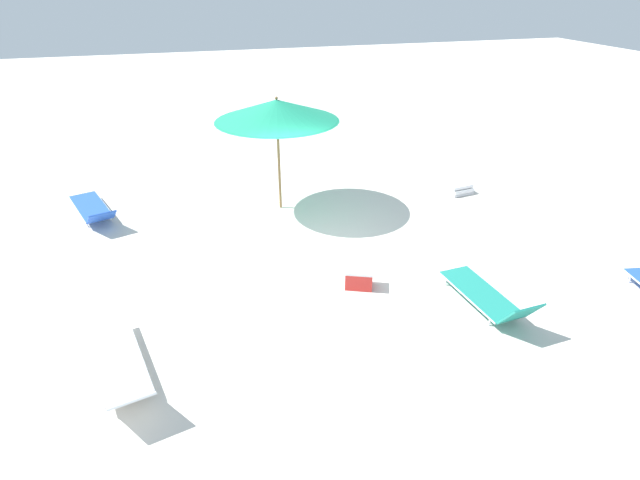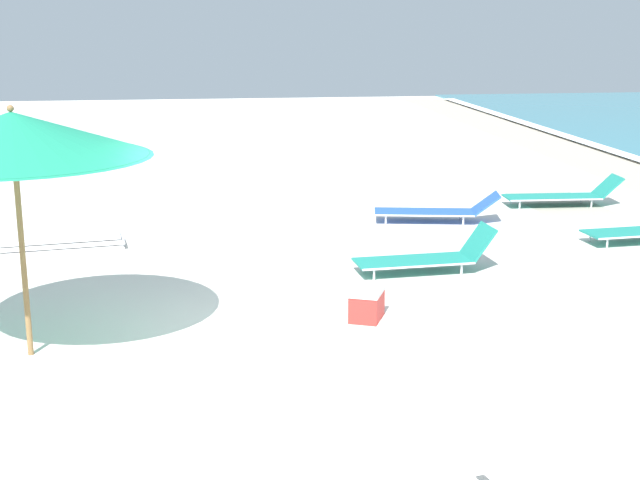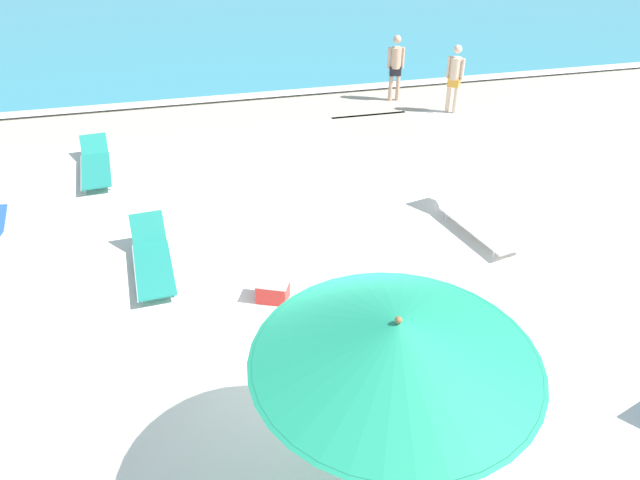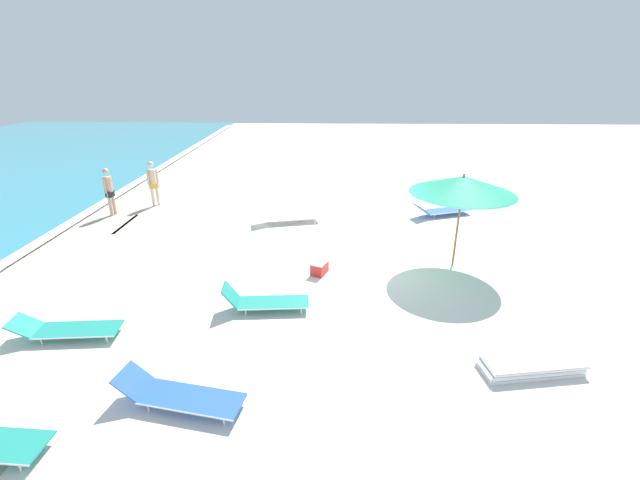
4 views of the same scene
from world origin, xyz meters
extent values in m
cube|color=silver|center=(0.00, 0.00, -0.08)|extent=(60.00, 60.00, 0.16)
cylinder|color=olive|center=(0.15, -2.48, 1.17)|extent=(0.06, 0.06, 2.34)
cone|color=#1E936B|center=(0.15, -2.48, 2.34)|extent=(2.77, 2.77, 0.46)
cylinder|color=#166E50|center=(0.15, -2.48, 2.12)|extent=(2.69, 2.69, 0.01)
sphere|color=olive|center=(0.15, -2.48, 2.60)|extent=(0.07, 0.07, 0.07)
cube|color=white|center=(-4.32, -2.76, 0.06)|extent=(0.86, 1.87, 0.03)
cube|color=silver|center=(-4.32, -2.76, 0.03)|extent=(0.88, 1.91, 0.04)
cube|color=white|center=(-4.32, -2.75, 0.14)|extent=(0.86, 1.87, 0.03)
cube|color=silver|center=(-4.32, -2.75, 0.11)|extent=(0.88, 1.91, 0.04)
cube|color=white|center=(-4.32, -2.81, 0.23)|extent=(0.86, 1.87, 0.03)
cube|color=silver|center=(-4.32, -2.81, 0.20)|extent=(0.88, 1.91, 0.04)
cube|color=#1E8475|center=(-2.31, 2.27, 0.17)|extent=(0.72, 1.65, 0.03)
cylinder|color=silver|center=(-2.61, 2.25, 0.17)|extent=(0.15, 1.61, 0.03)
cylinder|color=silver|center=(-2.01, 2.29, 0.17)|extent=(0.15, 1.61, 0.03)
cube|color=#1E8475|center=(-2.38, 3.23, 0.40)|extent=(0.60, 0.39, 0.47)
cylinder|color=silver|center=(-2.52, 1.62, 0.08)|extent=(0.03, 0.03, 0.16)
cylinder|color=silver|center=(-2.01, 1.66, 0.08)|extent=(0.03, 0.03, 0.16)
cylinder|color=silver|center=(-2.61, 2.88, 0.08)|extent=(0.03, 0.03, 0.16)
cylinder|color=silver|center=(-2.10, 2.91, 0.08)|extent=(0.03, 0.03, 0.16)
cube|color=blue|center=(4.48, -3.38, 0.17)|extent=(1.15, 1.89, 0.03)
cylinder|color=silver|center=(4.20, -3.48, 0.17)|extent=(0.61, 1.70, 0.03)
cylinder|color=silver|center=(4.77, -3.28, 0.17)|extent=(0.61, 1.70, 0.03)
cube|color=blue|center=(4.12, -2.33, 0.34)|extent=(0.69, 0.62, 0.36)
cylinder|color=silver|center=(4.47, -4.12, 0.08)|extent=(0.03, 0.03, 0.16)
cylinder|color=silver|center=(4.95, -3.96, 0.08)|extent=(0.03, 0.03, 0.16)
cylinder|color=silver|center=(4.01, -2.80, 0.08)|extent=(0.03, 0.03, 0.16)
cylinder|color=silver|center=(4.50, -2.64, 0.08)|extent=(0.03, 0.03, 0.16)
cube|color=white|center=(3.54, 2.28, 0.17)|extent=(0.99, 1.87, 0.03)
cylinder|color=silver|center=(3.24, 2.22, 0.17)|extent=(0.44, 1.74, 0.03)
cylinder|color=silver|center=(3.83, 2.35, 0.17)|extent=(0.44, 1.74, 0.03)
cube|color=white|center=(3.28, 3.36, 0.35)|extent=(0.66, 0.56, 0.37)
cylinder|color=silver|center=(3.45, 1.55, 0.08)|extent=(0.03, 0.03, 0.16)
cylinder|color=silver|center=(3.94, 1.67, 0.08)|extent=(0.03, 0.03, 0.16)
cylinder|color=silver|center=(3.13, 2.90, 0.08)|extent=(0.03, 0.03, 0.16)
cylinder|color=silver|center=(3.62, 3.02, 0.08)|extent=(0.03, 0.03, 0.16)
cylinder|color=silver|center=(-5.27, 2.52, 0.08)|extent=(0.03, 0.03, 0.16)
cube|color=red|center=(-0.48, 1.26, 0.16)|extent=(0.58, 0.50, 0.32)
cube|color=white|center=(-0.48, 1.26, 0.35)|extent=(0.60, 0.52, 0.05)
camera|label=1|loc=(2.28, 8.30, 5.02)|focal=28.00mm
camera|label=2|loc=(9.35, -0.68, 3.48)|focal=50.00mm
camera|label=3|loc=(-1.47, -6.46, 6.26)|focal=35.00mm
camera|label=4|loc=(-10.83, 0.96, 5.31)|focal=24.00mm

